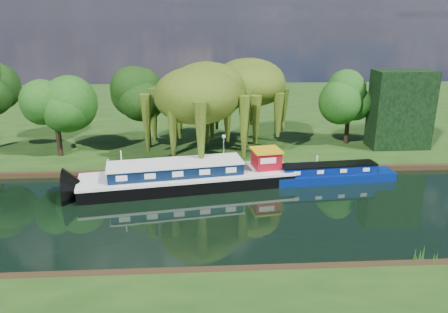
{
  "coord_description": "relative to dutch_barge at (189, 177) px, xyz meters",
  "views": [
    {
      "loc": [
        -1.78,
        -29.08,
        13.76
      ],
      "look_at": [
        0.19,
        4.51,
        2.8
      ],
      "focal_mm": 35.0,
      "sensor_mm": 36.0,
      "label": 1
    }
  ],
  "objects": [
    {
      "name": "white_cruiser",
      "position": [
        15.05,
        1.7,
        -0.92
      ],
      "size": [
        2.19,
        1.93,
        1.08
      ],
      "primitive_type": "imported",
      "rotation": [
        0.0,
        0.0,
        1.49
      ],
      "color": "silver",
      "rests_on": "ground"
    },
    {
      "name": "willow_right",
      "position": [
        5.61,
        9.82,
        5.53
      ],
      "size": [
        6.76,
        6.76,
        8.23
      ],
      "color": "black",
      "rests_on": "far_bank"
    },
    {
      "name": "reeds_near",
      "position": [
        9.54,
        -12.61,
        -0.37
      ],
      "size": [
        33.7,
        1.5,
        1.1
      ],
      "color": "#1A4C14",
      "rests_on": "ground"
    },
    {
      "name": "dutch_barge",
      "position": [
        0.0,
        0.0,
        0.0
      ],
      "size": [
        18.03,
        6.75,
        3.72
      ],
      "rotation": [
        0.0,
        0.0,
        0.16
      ],
      "color": "black",
      "rests_on": "ground"
    },
    {
      "name": "lamppost",
      "position": [
        3.16,
        5.47,
        1.5
      ],
      "size": [
        0.36,
        0.36,
        2.56
      ],
      "color": "silver",
      "rests_on": "far_bank"
    },
    {
      "name": "far_bank",
      "position": [
        2.66,
        28.97,
        -0.7
      ],
      "size": [
        120.0,
        52.0,
        0.45
      ],
      "primitive_type": "cube",
      "color": "#16380F",
      "rests_on": "ground"
    },
    {
      "name": "mooring_posts",
      "position": [
        2.16,
        3.37,
        0.03
      ],
      "size": [
        19.16,
        0.16,
        1.0
      ],
      "color": "silver",
      "rests_on": "far_bank"
    },
    {
      "name": "ground",
      "position": [
        2.66,
        -5.03,
        -0.92
      ],
      "size": [
        120.0,
        120.0,
        0.0
      ],
      "primitive_type": "plane",
      "color": "black"
    },
    {
      "name": "willow_left",
      "position": [
        1.05,
        6.02,
        5.82
      ],
      "size": [
        7.23,
        7.23,
        8.67
      ],
      "color": "black",
      "rests_on": "far_bank"
    },
    {
      "name": "narrowboat",
      "position": [
        11.95,
        0.63,
        -0.31
      ],
      "size": [
        11.8,
        3.0,
        1.7
      ],
      "rotation": [
        0.0,
        0.0,
        0.09
      ],
      "color": "navy",
      "rests_on": "ground"
    },
    {
      "name": "red_dinghy",
      "position": [
        -8.9,
        1.5,
        -0.92
      ],
      "size": [
        3.93,
        3.3,
        0.7
      ],
      "primitive_type": "imported",
      "rotation": [
        0.0,
        0.0,
        1.26
      ],
      "color": "maroon",
      "rests_on": "ground"
    },
    {
      "name": "tree_far_mid",
      "position": [
        -4.43,
        10.33,
        4.86
      ],
      "size": [
        4.72,
        4.72,
        7.72
      ],
      "color": "black",
      "rests_on": "far_bank"
    },
    {
      "name": "tree_far_left",
      "position": [
        -12.89,
        7.95,
        4.67
      ],
      "size": [
        4.66,
        4.66,
        7.5
      ],
      "color": "black",
      "rests_on": "far_bank"
    },
    {
      "name": "tree_far_right",
      "position": [
        16.8,
        10.66,
        4.22
      ],
      "size": [
        4.15,
        4.15,
        6.79
      ],
      "color": "black",
      "rests_on": "far_bank"
    },
    {
      "name": "conifer_hedge",
      "position": [
        21.66,
        8.97,
        3.53
      ],
      "size": [
        6.0,
        3.0,
        8.0
      ],
      "primitive_type": "cube",
      "color": "black",
      "rests_on": "far_bank"
    }
  ]
}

